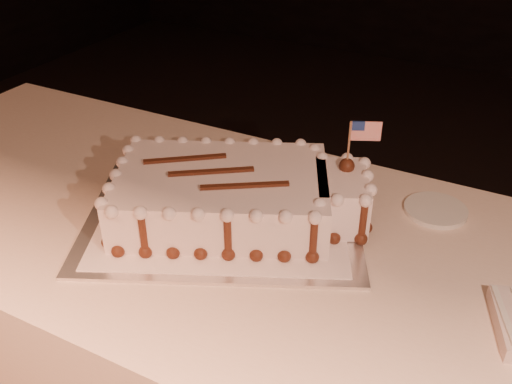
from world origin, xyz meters
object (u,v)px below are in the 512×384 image
at_px(cake_board, 223,217).
at_px(sheet_cake, 237,195).
at_px(banquet_table, 304,380).
at_px(side_plate, 436,210).

bearing_deg(cake_board, sheet_cake, 0.14).
bearing_deg(cake_board, banquet_table, -30.10).
bearing_deg(side_plate, banquet_table, -125.42).
bearing_deg(sheet_cake, cake_board, -154.92).
height_order(banquet_table, sheet_cake, sheet_cake).
distance_m(banquet_table, sheet_cake, 0.48).
height_order(cake_board, side_plate, side_plate).
distance_m(cake_board, side_plate, 0.46).
bearing_deg(sheet_cake, banquet_table, -9.81).
bearing_deg(cake_board, side_plate, 5.93).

